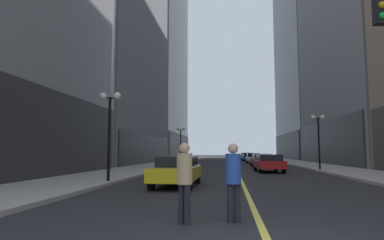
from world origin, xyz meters
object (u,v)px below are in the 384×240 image
(street_lamp_left_near, at_px, (110,116))
(street_lamp_right_mid, at_px, (318,130))
(car_yellow, at_px, (177,170))
(car_blue, at_px, (248,157))
(pedestrian_in_tan_trench, at_px, (184,176))
(car_grey, at_px, (245,156))
(car_white, at_px, (253,158))
(street_lamp_left_far, at_px, (181,137))
(car_maroon, at_px, (261,160))
(pedestrian_in_blue_hoodie, at_px, (233,176))
(car_red, at_px, (269,162))

(street_lamp_left_near, height_order, street_lamp_right_mid, same)
(car_yellow, bearing_deg, street_lamp_left_near, 169.94)
(car_blue, distance_m, pedestrian_in_tan_trench, 46.37)
(car_grey, bearing_deg, car_white, -89.56)
(car_white, bearing_deg, street_lamp_left_far, -150.66)
(car_maroon, relative_size, car_grey, 1.03)
(car_maroon, relative_size, street_lamp_left_far, 1.00)
(pedestrian_in_blue_hoodie, xyz_separation_m, pedestrian_in_tan_trench, (-1.06, -0.26, 0.01))
(car_red, height_order, street_lamp_left_far, street_lamp_left_far)
(car_red, bearing_deg, pedestrian_in_blue_hoodie, -99.27)
(car_blue, distance_m, street_lamp_right_mid, 27.31)
(pedestrian_in_blue_hoodie, bearing_deg, car_maroon, 83.07)
(car_red, relative_size, car_blue, 0.92)
(street_lamp_left_far, bearing_deg, car_grey, 68.41)
(car_grey, bearing_deg, car_blue, -89.76)
(street_lamp_left_far, bearing_deg, street_lamp_right_mid, -43.39)
(street_lamp_left_far, bearing_deg, car_red, -57.17)
(car_red, distance_m, car_grey, 35.76)
(pedestrian_in_blue_hoodie, height_order, pedestrian_in_tan_trench, pedestrian_in_tan_trench)
(pedestrian_in_tan_trench, relative_size, street_lamp_left_far, 0.39)
(car_red, distance_m, pedestrian_in_blue_hoodie, 17.85)
(pedestrian_in_tan_trench, bearing_deg, pedestrian_in_blue_hoodie, 13.95)
(pedestrian_in_blue_hoodie, distance_m, street_lamp_left_far, 31.75)
(car_maroon, bearing_deg, car_grey, 90.29)
(pedestrian_in_tan_trench, distance_m, street_lamp_left_far, 31.83)
(pedestrian_in_tan_trench, bearing_deg, street_lamp_right_mid, 67.44)
(street_lamp_left_near, bearing_deg, car_red, 48.52)
(car_maroon, relative_size, car_white, 1.06)
(car_yellow, xyz_separation_m, car_white, (5.50, 29.01, -0.00))
(car_maroon, distance_m, street_lamp_left_far, 10.86)
(car_blue, relative_size, pedestrian_in_tan_trench, 2.71)
(car_white, bearing_deg, car_grey, 90.44)
(street_lamp_right_mid, bearing_deg, car_grey, 96.64)
(car_yellow, bearing_deg, pedestrian_in_tan_trench, -79.64)
(car_maroon, xyz_separation_m, pedestrian_in_tan_trench, (-4.16, -25.77, 0.30))
(car_blue, height_order, street_lamp_right_mid, street_lamp_right_mid)
(car_yellow, height_order, pedestrian_in_tan_trench, pedestrian_in_tan_trench)
(car_white, xyz_separation_m, car_blue, (-0.10, 9.78, 0.00))
(pedestrian_in_blue_hoodie, bearing_deg, car_grey, 86.83)
(car_white, xyz_separation_m, pedestrian_in_tan_trench, (-4.15, -36.41, 0.30))
(car_red, bearing_deg, street_lamp_right_mid, 19.13)
(car_maroon, bearing_deg, pedestrian_in_blue_hoodie, -96.93)
(car_red, xyz_separation_m, pedestrian_in_blue_hoodie, (-2.87, -17.61, 0.29))
(car_white, xyz_separation_m, car_grey, (-0.13, 17.23, 0.00))
(car_yellow, xyz_separation_m, street_lamp_right_mid, (9.37, 11.89, 2.54))
(car_blue, bearing_deg, street_lamp_left_far, -120.83)
(pedestrian_in_tan_trench, bearing_deg, car_white, 83.50)
(car_maroon, relative_size, pedestrian_in_blue_hoodie, 2.57)
(car_yellow, height_order, street_lamp_left_near, street_lamp_left_near)
(car_blue, bearing_deg, car_yellow, -97.93)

